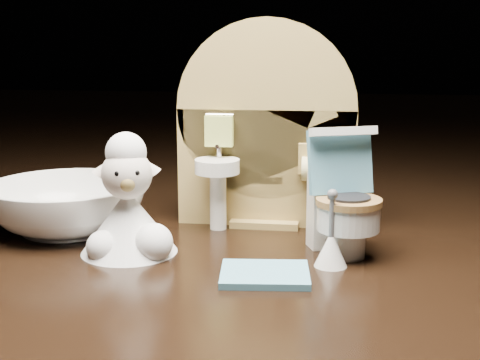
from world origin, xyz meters
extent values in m
cube|color=black|center=(0.00, 0.00, -0.05)|extent=(2.50, 2.50, 0.10)
cube|color=#A58848|center=(0.00, 0.07, 0.04)|extent=(0.13, 0.02, 0.09)
cylinder|color=#A58848|center=(0.00, 0.07, 0.09)|extent=(0.13, 0.02, 0.13)
cube|color=#A58848|center=(0.00, 0.07, 0.00)|extent=(0.05, 0.04, 0.01)
cylinder|color=white|center=(-0.03, 0.05, 0.02)|extent=(0.01, 0.01, 0.04)
cylinder|color=white|center=(-0.03, 0.04, 0.05)|extent=(0.03, 0.03, 0.01)
cylinder|color=silver|center=(-0.03, 0.05, 0.06)|extent=(0.00, 0.00, 0.01)
cube|color=#C4D45F|center=(-0.03, 0.05, 0.07)|extent=(0.02, 0.01, 0.02)
cube|color=#A58848|center=(0.04, 0.06, 0.05)|extent=(0.02, 0.01, 0.02)
cylinder|color=beige|center=(0.04, 0.05, 0.05)|extent=(0.02, 0.02, 0.02)
cylinder|color=white|center=(0.06, 0.00, 0.01)|extent=(0.02, 0.02, 0.02)
cylinder|color=white|center=(0.06, -0.01, 0.03)|extent=(0.04, 0.04, 0.02)
cylinder|color=olive|center=(0.06, -0.01, 0.04)|extent=(0.04, 0.04, 0.00)
cube|color=white|center=(0.05, 0.02, 0.02)|extent=(0.04, 0.03, 0.05)
cube|color=#5699B5|center=(0.05, 0.01, 0.06)|extent=(0.04, 0.03, 0.04)
cube|color=white|center=(0.05, 0.01, 0.08)|extent=(0.04, 0.02, 0.01)
cylinder|color=#ADB334|center=(0.06, 0.02, 0.06)|extent=(0.01, 0.01, 0.01)
cube|color=#5699B5|center=(0.01, -0.05, 0.00)|extent=(0.06, 0.05, 0.00)
cone|color=white|center=(0.05, -0.02, 0.01)|extent=(0.02, 0.02, 0.02)
cylinder|color=#59595B|center=(0.05, -0.02, 0.03)|extent=(0.00, 0.00, 0.03)
sphere|color=#59595B|center=(0.05, -0.02, 0.05)|extent=(0.01, 0.01, 0.01)
cone|color=white|center=(-0.08, -0.01, 0.02)|extent=(0.06, 0.06, 0.04)
sphere|color=white|center=(-0.06, -0.03, 0.01)|extent=(0.03, 0.03, 0.03)
sphere|color=white|center=(-0.09, -0.03, 0.01)|extent=(0.02, 0.02, 0.02)
sphere|color=silver|center=(-0.08, -0.02, 0.05)|extent=(0.03, 0.03, 0.03)
sphere|color=#A68A48|center=(-0.08, -0.03, 0.05)|extent=(0.01, 0.01, 0.01)
sphere|color=white|center=(-0.08, -0.01, 0.07)|extent=(0.03, 0.03, 0.03)
cone|color=silver|center=(-0.09, -0.02, 0.06)|extent=(0.02, 0.01, 0.01)
cone|color=silver|center=(-0.07, -0.01, 0.06)|extent=(0.02, 0.01, 0.01)
sphere|color=black|center=(-0.08, -0.03, 0.06)|extent=(0.00, 0.00, 0.00)
sphere|color=black|center=(-0.07, -0.03, 0.06)|extent=(0.00, 0.00, 0.00)
imported|color=white|center=(-0.14, 0.03, 0.02)|extent=(0.13, 0.13, 0.04)
camera|label=1|loc=(0.05, -0.42, 0.14)|focal=50.00mm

